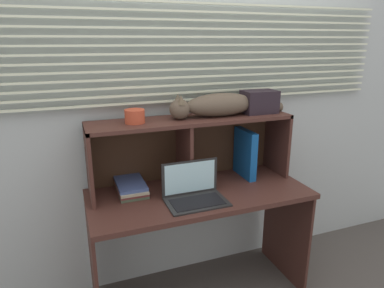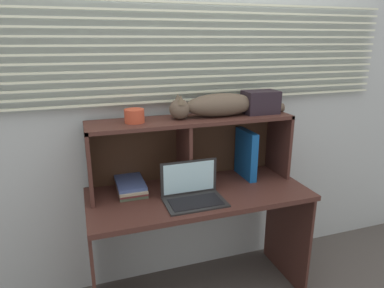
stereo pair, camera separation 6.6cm
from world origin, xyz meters
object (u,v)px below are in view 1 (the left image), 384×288
Objects in this scene: small_basket at (135,116)px; storage_box at (259,102)px; book_stack at (131,187)px; cat at (217,105)px; binder_upright at (245,153)px; laptop at (194,193)px.

storage_box is (0.79, 0.00, 0.03)m from small_basket.
storage_box is at bearing -0.26° from book_stack.
cat is 2.42× the size of binder_upright.
book_stack is at bearing 144.57° from laptop.
laptop is at bearing -153.46° from binder_upright.
cat reaches higher than storage_box.
cat is at bearing 180.00° from storage_box.
storage_box is (0.29, 0.00, 0.00)m from cat.
cat reaches higher than small_basket.
storage_box is (0.84, -0.00, 0.46)m from book_stack.
small_basket is at bearing 180.00° from storage_box.
binder_upright is at bearing 26.54° from laptop.
cat is 2.25× the size of laptop.
laptop is at bearing -35.43° from book_stack.
cat reaches higher than laptop.
book_stack is 0.95m from storage_box.
cat is at bearing 180.00° from binder_upright.
binder_upright is 0.77m from small_basket.
binder_upright is 1.45× the size of storage_box.
laptop is 0.38m from book_stack.
small_basket is at bearing 140.97° from laptop.
laptop is at bearing -157.26° from storage_box.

